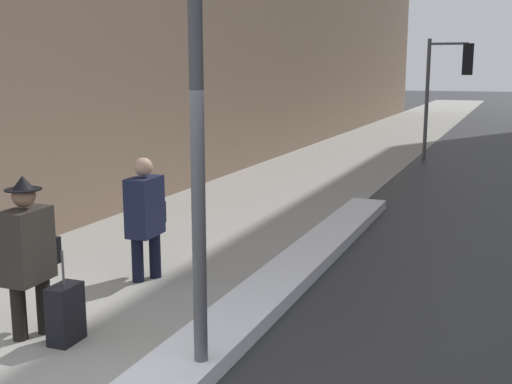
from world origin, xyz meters
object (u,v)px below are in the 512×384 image
Objects in this scene: lamp_post at (196,64)px; pedestrian_nearside at (28,251)px; rolling_suitcase at (66,314)px; pedestrian_with_shoulder_bag at (145,213)px; traffic_light_near at (453,73)px.

pedestrian_nearside is (-1.98, 0.15, -1.80)m from lamp_post.
rolling_suitcase is (0.41, -0.00, -0.60)m from pedestrian_nearside.
pedestrian_nearside is 1.97m from pedestrian_with_shoulder_bag.
pedestrian_with_shoulder_bag is (0.12, 1.97, -0.02)m from pedestrian_nearside.
lamp_post is 2.68m from pedestrian_nearside.
pedestrian_with_shoulder_bag is at bearing -102.99° from traffic_light_near.
lamp_post is at bearing 82.54° from rolling_suitcase.
lamp_post is at bearing 83.58° from pedestrian_nearside.
pedestrian_nearside is at bearing -102.12° from traffic_light_near.
lamp_post reaches higher than rolling_suitcase.
lamp_post is 4.70× the size of rolling_suitcase.
lamp_post is 1.26× the size of traffic_light_near.
pedestrian_nearside is 1.74× the size of rolling_suitcase.
pedestrian_nearside is (-2.52, -15.04, -1.66)m from traffic_light_near.
lamp_post reaches higher than pedestrian_nearside.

